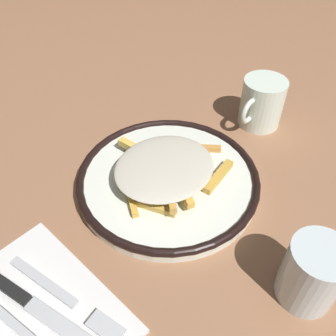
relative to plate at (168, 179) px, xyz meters
The scene contains 8 objects.
ground_plane 0.01m from the plate, ahead, with size 2.60×2.60×0.00m, color #996849.
plate is the anchor object (origin of this frame).
fries_heap 0.03m from the plate, 12.56° to the left, with size 0.21×0.18×0.03m.
napkin 0.26m from the plate, ahead, with size 0.15×0.22×0.01m, color white.
fork 0.23m from the plate, ahead, with size 0.04×0.18×0.01m.
knife 0.26m from the plate, ahead, with size 0.05×0.21×0.01m.
water_glass 0.25m from the plate, 84.52° to the left, with size 0.07×0.07×0.09m, color silver.
coffee_mug 0.24m from the plate, behind, with size 0.11×0.08×0.09m.
Camera 1 is at (0.30, 0.26, 0.43)m, focal length 38.61 mm.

